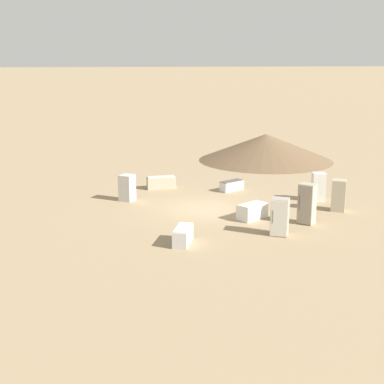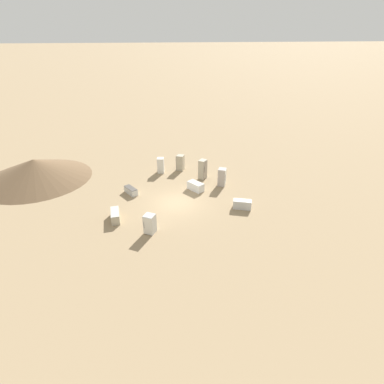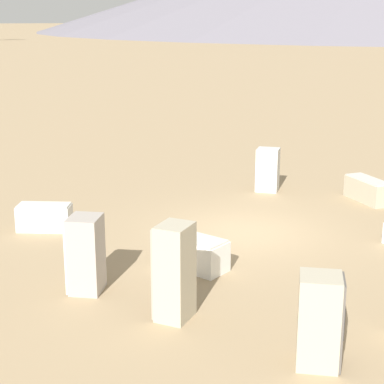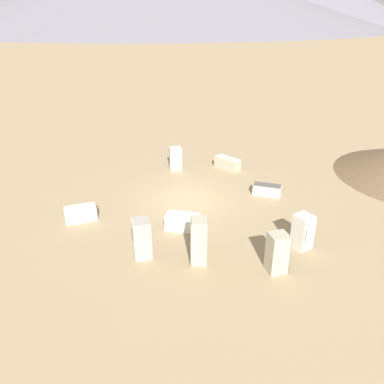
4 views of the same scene
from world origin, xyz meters
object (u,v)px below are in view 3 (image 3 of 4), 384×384
at_px(discarded_fridge_2, 368,190).
at_px(discarded_fridge_8, 44,217).
at_px(discarded_fridge_6, 85,254).
at_px(discarded_fridge_3, 194,253).
at_px(discarded_fridge_7, 174,272).
at_px(discarded_fridge_4, 320,321).
at_px(discarded_fridge_1, 268,170).

distance_m(discarded_fridge_2, discarded_fridge_8, 10.02).
bearing_deg(discarded_fridge_6, discarded_fridge_8, 32.25).
relative_size(discarded_fridge_3, discarded_fridge_6, 1.02).
distance_m(discarded_fridge_7, discarded_fridge_8, 6.47).
bearing_deg(discarded_fridge_2, discarded_fridge_4, -130.50).
xyz_separation_m(discarded_fridge_4, discarded_fridge_6, (-3.14, 4.29, 0.02)).
relative_size(discarded_fridge_2, discarded_fridge_7, 0.90).
distance_m(discarded_fridge_1, discarded_fridge_3, 7.34).
bearing_deg(discarded_fridge_2, discarded_fridge_8, 175.29).
height_order(discarded_fridge_2, discarded_fridge_7, discarded_fridge_7).
distance_m(discarded_fridge_2, discarded_fridge_4, 10.49).
height_order(discarded_fridge_3, discarded_fridge_4, discarded_fridge_4).
xyz_separation_m(discarded_fridge_6, discarded_fridge_7, (1.39, -1.83, 0.13)).
relative_size(discarded_fridge_1, discarded_fridge_4, 0.89).
bearing_deg(discarded_fridge_4, discarded_fridge_2, 170.30).
xyz_separation_m(discarded_fridge_1, discarded_fridge_7, (-5.81, -7.98, 0.24)).
bearing_deg(discarded_fridge_2, discarded_fridge_6, -159.98).
relative_size(discarded_fridge_2, discarded_fridge_6, 1.04).
bearing_deg(discarded_fridge_2, discarded_fridge_1, 135.61).
xyz_separation_m(discarded_fridge_1, discarded_fridge_3, (-4.60, -5.71, -0.34)).
xyz_separation_m(discarded_fridge_2, discarded_fridge_3, (-7.04, -3.50, 0.01)).
bearing_deg(discarded_fridge_6, discarded_fridge_4, -116.35).
relative_size(discarded_fridge_4, discarded_fridge_8, 1.02).
bearing_deg(discarded_fridge_6, discarded_fridge_1, -22.09).
xyz_separation_m(discarded_fridge_3, discarded_fridge_7, (-1.21, -2.27, 0.58)).
relative_size(discarded_fridge_1, discarded_fridge_3, 0.85).
bearing_deg(discarded_fridge_6, discarded_fridge_7, -115.45).
bearing_deg(discarded_fridge_8, discarded_fridge_3, 59.17).
relative_size(discarded_fridge_4, discarded_fridge_7, 0.84).
distance_m(discarded_fridge_2, discarded_fridge_3, 7.86).
distance_m(discarded_fridge_1, discarded_fridge_7, 9.88).
xyz_separation_m(discarded_fridge_1, discarded_fridge_6, (-7.20, -6.15, 0.11)).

